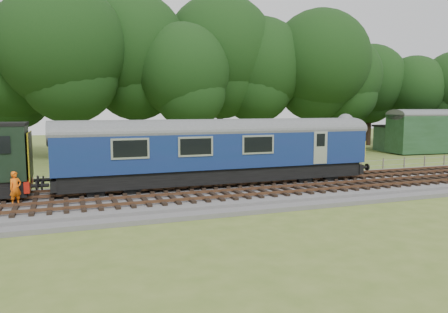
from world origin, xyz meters
name	(u,v)px	position (x,y,z in m)	size (l,w,h in m)	color
ground	(264,193)	(0.00, 0.00, 0.00)	(120.00, 120.00, 0.00)	#506826
ballast	(264,190)	(0.00, 0.00, 0.17)	(70.00, 7.00, 0.35)	#4C4C4F
track_north	(254,182)	(0.00, 1.40, 0.42)	(67.20, 2.40, 0.21)	black
track_south	(277,191)	(0.00, -1.60, 0.42)	(67.20, 2.40, 0.21)	black
fence	(235,180)	(0.00, 4.50, 0.00)	(64.00, 0.12, 1.00)	#6B6054
tree_line	(173,154)	(0.00, 22.00, 0.00)	(70.00, 8.00, 18.00)	black
dmu_railcar	(219,146)	(-2.21, 1.40, 2.61)	(18.05, 2.86, 3.88)	black
worker	(15,188)	(-12.67, -0.27, 1.13)	(0.57, 0.37, 1.57)	#FF650D
shed	(393,138)	(23.68, 16.78, 1.45)	(4.17, 4.17, 2.86)	#19381B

